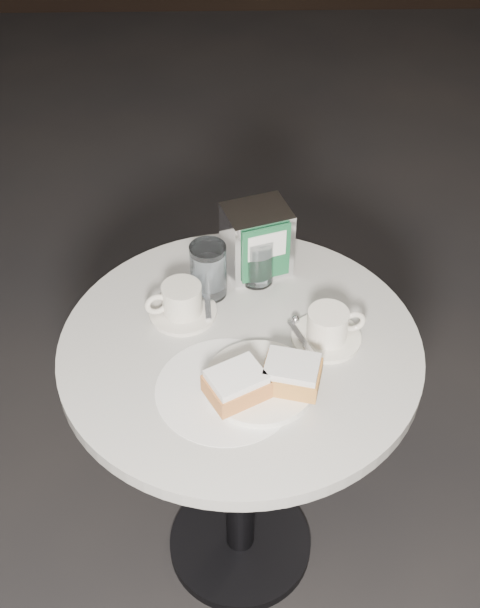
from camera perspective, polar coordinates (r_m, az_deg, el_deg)
name	(u,v)px	position (r m, az deg, el deg)	size (l,w,h in m)	color
ground	(240,545)	(2.06, 0.01, -17.61)	(7.00, 7.00, 0.00)	black
cafe_table	(240,410)	(1.61, 0.02, -7.92)	(0.70, 0.70, 0.74)	black
sugar_spill	(226,389)	(1.38, -1.03, -6.41)	(0.26, 0.26, 0.00)	white
beignet_plate	(262,380)	(1.36, 1.68, -5.75)	(0.24, 0.24, 0.07)	white
coffee_cup_left	(181,302)	(1.51, -4.40, 0.14)	(0.17, 0.17, 0.07)	silver
coffee_cup_right	(328,328)	(1.46, 6.60, -1.77)	(0.15, 0.15, 0.07)	white
water_glass_left	(208,271)	(1.53, -2.38, 2.48)	(0.09, 0.09, 0.12)	white
water_glass_right	(257,260)	(1.56, 1.29, 3.33)	(0.08, 0.08, 0.11)	white
napkin_dispenser	(257,240)	(1.58, 1.27, 4.79)	(0.15, 0.14, 0.15)	white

